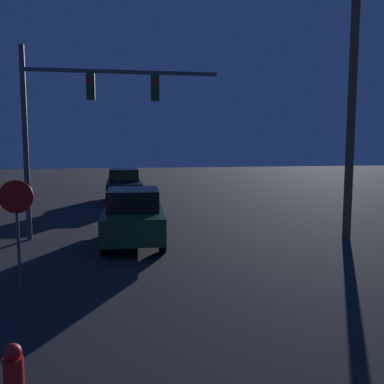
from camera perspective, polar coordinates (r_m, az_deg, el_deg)
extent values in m
cube|color=#1E4728|center=(14.36, -7.81, -3.74)|extent=(2.12, 4.61, 0.80)
cube|color=black|center=(14.03, -7.86, -0.96)|extent=(1.71, 2.07, 0.66)
cylinder|color=black|center=(15.85, -10.91, -4.29)|extent=(0.24, 0.73, 0.72)
cylinder|color=black|center=(15.83, -4.57, -4.21)|extent=(0.24, 0.73, 0.72)
cylinder|color=black|center=(13.11, -11.68, -6.59)|extent=(0.24, 0.73, 0.72)
cylinder|color=black|center=(13.09, -3.98, -6.49)|extent=(0.24, 0.73, 0.72)
sphere|color=#F9EFC6|center=(16.62, -9.54, -2.09)|extent=(0.18, 0.18, 0.18)
sphere|color=#F9EFC6|center=(16.61, -5.94, -2.03)|extent=(0.18, 0.18, 0.18)
cube|color=black|center=(24.62, -9.06, 0.53)|extent=(1.91, 4.53, 0.80)
cube|color=black|center=(24.78, -9.10, 2.27)|extent=(1.62, 1.99, 0.66)
cylinder|color=black|center=(23.30, -6.84, -0.76)|extent=(0.21, 0.72, 0.72)
cylinder|color=black|center=(23.27, -11.14, -0.85)|extent=(0.21, 0.72, 0.72)
cylinder|color=black|center=(26.08, -7.17, 0.02)|extent=(0.21, 0.72, 0.72)
cylinder|color=black|center=(26.06, -11.01, -0.06)|extent=(0.21, 0.72, 0.72)
sphere|color=#F9EFC6|center=(22.35, -7.63, 0.16)|extent=(0.18, 0.18, 0.18)
sphere|color=#F9EFC6|center=(22.33, -10.31, 0.10)|extent=(0.18, 0.18, 0.18)
cylinder|color=#4C4C51|center=(15.53, -21.32, 5.93)|extent=(0.18, 0.18, 6.52)
cube|color=#4C4C51|center=(15.43, -9.19, 15.53)|extent=(6.58, 0.12, 0.12)
cube|color=#1E471E|center=(15.38, -13.36, 13.55)|extent=(0.28, 0.28, 0.90)
cylinder|color=red|center=(15.26, -13.42, 14.38)|extent=(0.20, 0.02, 0.20)
cube|color=#1E471E|center=(15.42, -4.95, 13.69)|extent=(0.28, 0.28, 0.90)
cylinder|color=red|center=(15.30, -4.91, 14.51)|extent=(0.20, 0.02, 0.20)
cylinder|color=#4C4C51|center=(10.49, -22.19, -5.30)|extent=(0.07, 0.07, 2.49)
cylinder|color=red|center=(10.34, -22.42, -0.60)|extent=(0.75, 0.03, 0.75)
cylinder|color=brown|center=(15.49, 20.56, 11.61)|extent=(0.28, 0.28, 9.58)
sphere|color=red|center=(5.87, -22.82, -19.12)|extent=(0.22, 0.22, 0.22)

